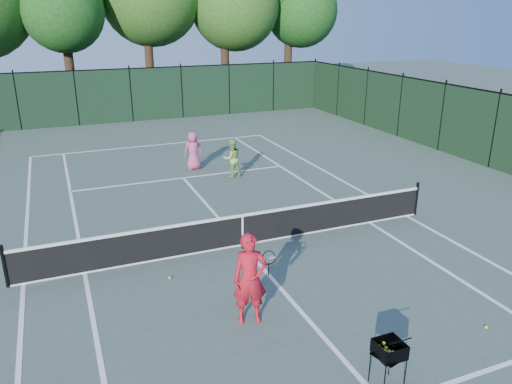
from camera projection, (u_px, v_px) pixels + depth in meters
name	position (u px, v px, depth m)	size (l,w,h in m)	color
ground	(242.00, 245.00, 13.61)	(90.00, 90.00, 0.00)	#47564C
sideline_doubles_left	(23.00, 284.00, 11.65)	(0.10, 23.77, 0.01)	white
sideline_doubles_right	(406.00, 216.00, 15.57)	(0.10, 23.77, 0.01)	white
sideline_singles_left	(85.00, 273.00, 12.14)	(0.10, 23.77, 0.01)	white
sideline_singles_right	(369.00, 222.00, 15.08)	(0.10, 23.77, 0.01)	white
baseline_far	(154.00, 145.00, 23.96)	(10.97, 0.10, 0.01)	white
service_line_far	(183.00, 178.00, 19.18)	(8.23, 0.10, 0.01)	white
center_service_line	(242.00, 245.00, 13.61)	(0.10, 12.80, 0.01)	white
tennis_net	(242.00, 229.00, 13.45)	(11.69, 0.09, 1.06)	black
fence_far	(131.00, 96.00, 28.78)	(24.00, 0.05, 3.00)	black
coach	(250.00, 279.00, 9.96)	(1.06, 0.60, 1.92)	red
player_pink	(193.00, 151.00, 20.02)	(0.78, 0.54, 1.54)	#C34578
player_green	(232.00, 158.00, 19.08)	(0.74, 0.59, 1.48)	#8EBE5F
ball_hopper	(389.00, 350.00, 8.23)	(0.56, 0.56, 0.87)	black
loose_ball_near_cart	(486.00, 327.00, 9.99)	(0.07, 0.07, 0.07)	#CADA2C
loose_ball_midcourt	(170.00, 278.00, 11.86)	(0.07, 0.07, 0.07)	#B3D52B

